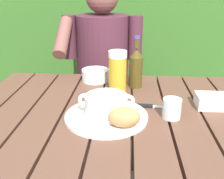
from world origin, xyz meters
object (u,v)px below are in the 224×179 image
object	(u,v)px
person_eating	(102,66)
beer_bottle	(136,67)
table_knife	(152,106)
bread_roll	(124,117)
chair_near_diner	(106,92)
beer_glass	(117,71)
serving_plate	(106,116)
water_glass_small	(172,108)
diner_bowl	(95,75)
soup_bowl	(106,105)
butter_tub	(212,101)

from	to	relation	value
person_eating	beer_bottle	world-z (taller)	person_eating
beer_bottle	table_knife	world-z (taller)	beer_bottle
table_knife	bread_roll	bearing A→B (deg)	-121.55
chair_near_diner	beer_glass	world-z (taller)	chair_near_diner
serving_plate	bread_roll	distance (m)	0.11
person_eating	beer_glass	distance (m)	0.49
water_glass_small	person_eating	bearing A→B (deg)	114.66
table_knife	diner_bowl	xyz separation A→B (m)	(-0.26, 0.29, 0.02)
soup_bowl	table_knife	world-z (taller)	soup_bowl
soup_bowl	bread_roll	world-z (taller)	soup_bowl
beer_glass	butter_tub	xyz separation A→B (m)	(0.38, -0.15, -0.07)
bread_roll	diner_bowl	world-z (taller)	bread_roll
bread_roll	table_knife	size ratio (longest dim) A/B	0.72
serving_plate	bread_roll	xyz separation A→B (m)	(0.06, -0.08, 0.04)
person_eating	bread_roll	bearing A→B (deg)	-78.92
serving_plate	beer_bottle	bearing A→B (deg)	71.18
soup_bowl	beer_glass	distance (m)	0.27
bread_roll	beer_bottle	size ratio (longest dim) A/B	0.45
soup_bowl	water_glass_small	world-z (taller)	soup_bowl
water_glass_small	butter_tub	bearing A→B (deg)	30.26
soup_bowl	diner_bowl	xyz separation A→B (m)	(-0.09, 0.39, -0.02)
water_glass_small	diner_bowl	distance (m)	0.49
beer_glass	diner_bowl	xyz separation A→B (m)	(-0.11, 0.12, -0.06)
table_knife	diner_bowl	bearing A→B (deg)	131.78
bread_roll	beer_glass	bearing A→B (deg)	96.72
water_glass_small	diner_bowl	world-z (taller)	water_glass_small
chair_near_diner	table_knife	xyz separation A→B (m)	(0.26, -0.83, 0.28)
person_eating	bread_roll	world-z (taller)	person_eating
serving_plate	table_knife	xyz separation A→B (m)	(0.17, 0.10, -0.00)
beer_glass	diner_bowl	world-z (taller)	beer_glass
soup_bowl	beer_glass	size ratio (longest dim) A/B	1.11
serving_plate	beer_bottle	size ratio (longest dim) A/B	1.26
beer_glass	beer_bottle	xyz separation A→B (m)	(0.08, 0.05, 0.01)
beer_glass	beer_bottle	distance (m)	0.10
chair_near_diner	beer_bottle	bearing A→B (deg)	-71.83
person_eating	table_knife	size ratio (longest dim) A/B	8.34
soup_bowl	table_knife	xyz separation A→B (m)	(0.17, 0.10, -0.05)
bread_roll	diner_bowl	bearing A→B (deg)	108.35
water_glass_small	diner_bowl	bearing A→B (deg)	130.95
beer_glass	diner_bowl	bearing A→B (deg)	133.37
serving_plate	butter_tub	distance (m)	0.42
table_knife	diner_bowl	size ratio (longest dim) A/B	1.12
soup_bowl	diner_bowl	distance (m)	0.40
table_knife	diner_bowl	distance (m)	0.39
serving_plate	table_knife	bearing A→B (deg)	29.61
soup_bowl	table_knife	distance (m)	0.20
serving_plate	butter_tub	xyz separation A→B (m)	(0.40, 0.12, 0.02)
bread_roll	table_knife	xyz separation A→B (m)	(0.11, 0.17, -0.04)
serving_plate	diner_bowl	distance (m)	0.40
person_eating	soup_bowl	size ratio (longest dim) A/B	6.16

